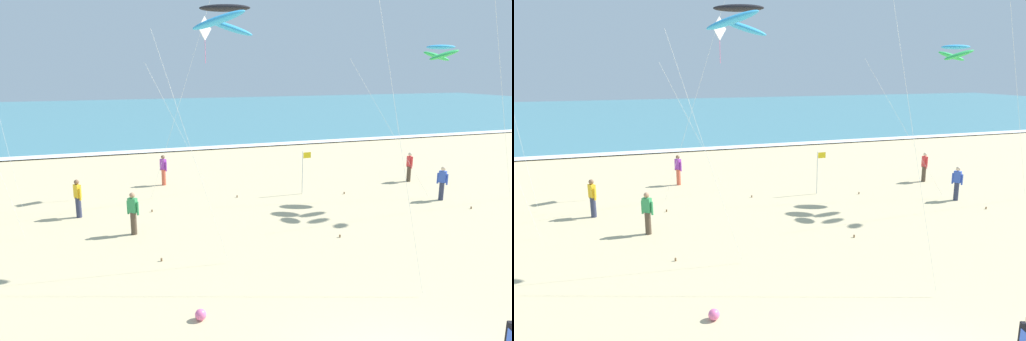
{
  "view_description": "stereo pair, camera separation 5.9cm",
  "coord_description": "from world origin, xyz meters",
  "views": [
    {
      "loc": [
        -5.31,
        -6.07,
        5.98
      ],
      "look_at": [
        -0.67,
        7.45,
        2.81
      ],
      "focal_mm": 32.39,
      "sensor_mm": 36.0,
      "label": 1
    },
    {
      "loc": [
        -5.25,
        -6.09,
        5.98
      ],
      "look_at": [
        -0.67,
        7.45,
        2.81
      ],
      "focal_mm": 32.39,
      "sensor_mm": 36.0,
      "label": 2
    }
  ],
  "objects": [
    {
      "name": "beach_ball",
      "position": [
        -3.29,
        3.97,
        0.14
      ],
      "size": [
        0.28,
        0.28,
        0.28
      ],
      "primitive_type": "sphere",
      "color": "pink",
      "rests_on": "ground"
    },
    {
      "name": "bystander_purple_top",
      "position": [
        -2.27,
        17.68,
        0.81
      ],
      "size": [
        0.33,
        0.43,
        1.59
      ],
      "color": "#D8593F",
      "rests_on": "ground"
    },
    {
      "name": "bystander_blue_top",
      "position": [
        9.5,
        10.66,
        0.81
      ],
      "size": [
        0.33,
        0.43,
        1.59
      ],
      "color": "#2D334C",
      "rests_on": "ground"
    },
    {
      "name": "bystander_green_top",
      "position": [
        -4.34,
        10.61,
        0.81
      ],
      "size": [
        0.41,
        0.35,
        1.59
      ],
      "color": "#4C3D2D",
      "rests_on": "ground"
    },
    {
      "name": "bystander_yellow_top",
      "position": [
        -6.31,
        13.39,
        0.81
      ],
      "size": [
        0.32,
        0.44,
        1.59
      ],
      "color": "#2D334C",
      "rests_on": "ground"
    },
    {
      "name": "shoreline_foam",
      "position": [
        0.0,
        27.89,
        0.09
      ],
      "size": [
        160.0,
        1.36,
        0.01
      ],
      "primitive_type": "cube",
      "color": "white",
      "rests_on": "ocean_water"
    },
    {
      "name": "lifeguard_flag",
      "position": [
        3.92,
        13.75,
        1.27
      ],
      "size": [
        0.44,
        0.05,
        2.1
      ],
      "color": "silver",
      "rests_on": "ground"
    },
    {
      "name": "kite_arc_charcoal_high",
      "position": [
        -1.76,
        6.99,
        7.32
      ],
      "size": [
        3.19,
        3.13,
        7.72
      ],
      "color": "#2D99DB",
      "rests_on": "ground"
    },
    {
      "name": "kite_arc_cobalt_low",
      "position": [
        9.11,
        11.05,
        6.64
      ],
      "size": [
        4.55,
        3.44,
        6.99
      ],
      "color": "green",
      "rests_on": "ground"
    },
    {
      "name": "ocean_water",
      "position": [
        0.0,
        57.59,
        0.04
      ],
      "size": [
        160.0,
        60.0,
        0.08
      ],
      "primitive_type": "cube",
      "color": "teal",
      "rests_on": "ground"
    },
    {
      "name": "kite_diamond_ivory_near",
      "position": [
        -0.36,
        16.06,
        7.47
      ],
      "size": [
        3.6,
        3.44,
        8.37
      ],
      "color": "white",
      "rests_on": "ground"
    },
    {
      "name": "bystander_red_top",
      "position": [
        10.36,
        14.19,
        0.81
      ],
      "size": [
        0.22,
        0.5,
        1.59
      ],
      "color": "#4C3D2D",
      "rests_on": "ground"
    }
  ]
}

